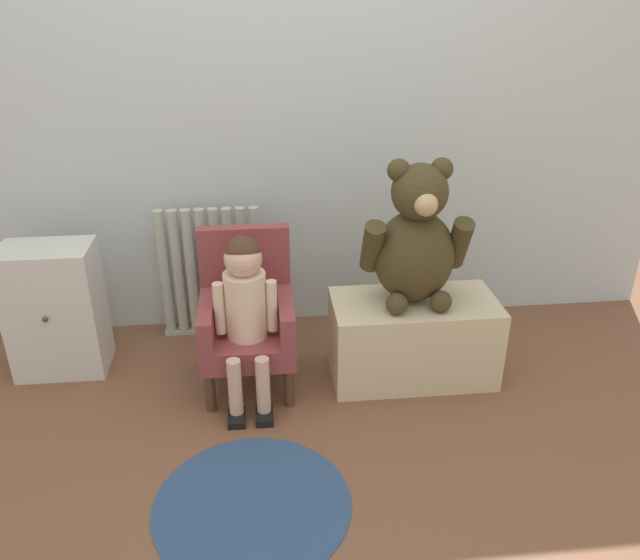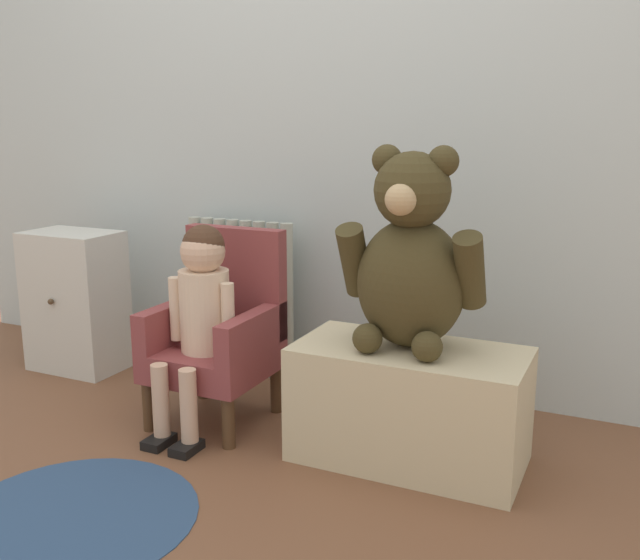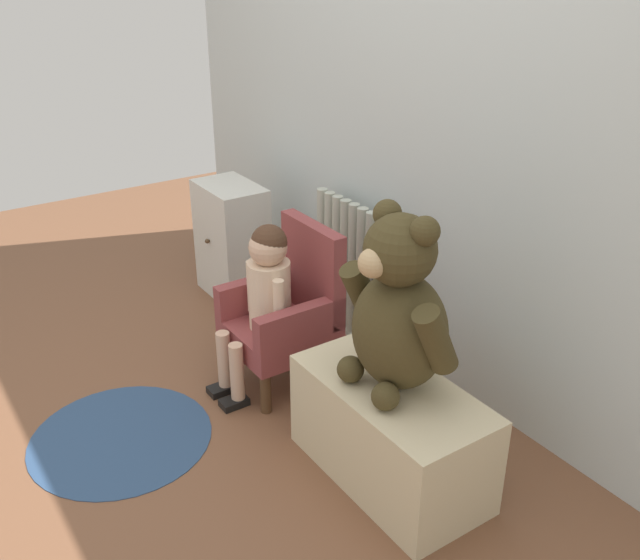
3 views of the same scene
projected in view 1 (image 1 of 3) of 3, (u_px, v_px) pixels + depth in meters
The scene contains 9 objects.
ground_plane at pixel (303, 465), 2.27m from camera, with size 6.00×6.00×0.00m, color brown.
back_wall at pixel (279, 79), 2.76m from camera, with size 3.80×0.05×2.40m, color silver.
radiator at pixel (211, 273), 3.00m from camera, with size 0.50×0.05×0.65m.
small_dresser at pixel (56, 310), 2.72m from camera, with size 0.39×0.28×0.59m.
child_armchair at pixel (247, 316), 2.63m from camera, with size 0.38×0.39×0.67m.
child_figure at pixel (245, 298), 2.47m from camera, with size 0.25×0.35×0.71m.
low_bench at pixel (413, 338), 2.72m from camera, with size 0.71×0.36×0.37m, color beige.
large_teddy_bear at pixel (416, 241), 2.54m from camera, with size 0.44×0.31×0.61m.
floor_rug at pixel (252, 504), 2.10m from camera, with size 0.67×0.67×0.01m, color navy.
Camera 1 is at (-0.12, -1.75, 1.60)m, focal length 35.00 mm.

